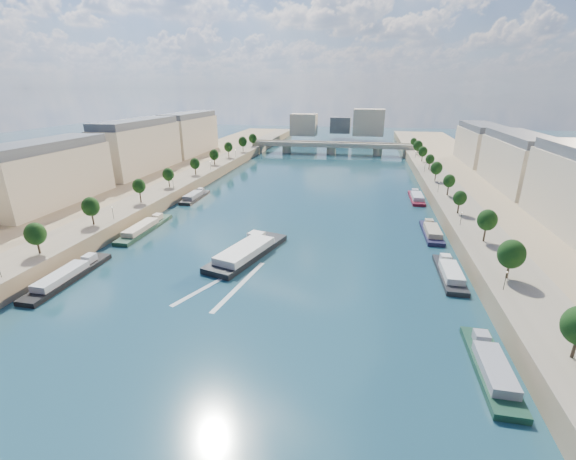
% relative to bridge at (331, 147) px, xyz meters
% --- Properties ---
extents(ground, '(700.00, 700.00, 0.00)m').
position_rel_bridge_xyz_m(ground, '(0.00, -143.36, -5.08)').
color(ground, '#0C3237').
rests_on(ground, ground).
extents(quay_left, '(44.00, 520.00, 5.00)m').
position_rel_bridge_xyz_m(quay_left, '(-72.00, -143.36, -2.58)').
color(quay_left, '#9E8460').
rests_on(quay_left, ground).
extents(quay_right, '(44.00, 520.00, 5.00)m').
position_rel_bridge_xyz_m(quay_right, '(72.00, -143.36, -2.58)').
color(quay_right, '#9E8460').
rests_on(quay_right, ground).
extents(pave_left, '(14.00, 520.00, 0.10)m').
position_rel_bridge_xyz_m(pave_left, '(-57.00, -143.36, -0.03)').
color(pave_left, gray).
rests_on(pave_left, quay_left).
extents(pave_right, '(14.00, 520.00, 0.10)m').
position_rel_bridge_xyz_m(pave_right, '(57.00, -143.36, -0.03)').
color(pave_right, gray).
rests_on(pave_right, quay_right).
extents(trees_left, '(4.80, 268.80, 8.26)m').
position_rel_bridge_xyz_m(trees_left, '(-55.00, -141.36, 5.39)').
color(trees_left, '#382B1E').
rests_on(trees_left, ground).
extents(trees_right, '(4.80, 268.80, 8.26)m').
position_rel_bridge_xyz_m(trees_right, '(55.00, -133.36, 5.39)').
color(trees_right, '#382B1E').
rests_on(trees_right, ground).
extents(lamps_left, '(0.36, 200.36, 4.28)m').
position_rel_bridge_xyz_m(lamps_left, '(-52.50, -153.36, 2.70)').
color(lamps_left, black).
rests_on(lamps_left, ground).
extents(lamps_right, '(0.36, 200.36, 4.28)m').
position_rel_bridge_xyz_m(lamps_right, '(52.50, -138.36, 2.70)').
color(lamps_right, black).
rests_on(lamps_right, ground).
extents(buildings_left, '(16.00, 226.00, 23.20)m').
position_rel_bridge_xyz_m(buildings_left, '(-85.00, -131.36, 11.37)').
color(buildings_left, '#C4B497').
rests_on(buildings_left, ground).
extents(buildings_right, '(16.00, 226.00, 23.20)m').
position_rel_bridge_xyz_m(buildings_right, '(85.00, -131.36, 11.37)').
color(buildings_right, '#C4B497').
rests_on(buildings_right, ground).
extents(skyline, '(79.00, 42.00, 22.00)m').
position_rel_bridge_xyz_m(skyline, '(3.19, 76.16, 9.57)').
color(skyline, '#C4B497').
rests_on(skyline, ground).
extents(bridge, '(112.00, 12.00, 8.15)m').
position_rel_bridge_xyz_m(bridge, '(0.00, 0.00, 0.00)').
color(bridge, '#C1B79E').
rests_on(bridge, ground).
extents(tour_barge, '(16.82, 31.56, 4.12)m').
position_rel_bridge_xyz_m(tour_barge, '(-6.95, -181.22, -3.89)').
color(tour_barge, black).
rests_on(tour_barge, ground).
extents(wake, '(14.77, 25.85, 0.04)m').
position_rel_bridge_xyz_m(wake, '(-6.95, -197.76, -5.06)').
color(wake, silver).
rests_on(wake, ground).
extents(moored_barges_left, '(5.00, 159.02, 3.60)m').
position_rel_bridge_xyz_m(moored_barges_left, '(-45.50, -201.62, -4.24)').
color(moored_barges_left, '#1D1C3E').
rests_on(moored_barges_left, ground).
extents(moored_barges_right, '(5.00, 164.98, 3.60)m').
position_rel_bridge_xyz_m(moored_barges_right, '(45.50, -187.10, -4.24)').
color(moored_barges_right, black).
rests_on(moored_barges_right, ground).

